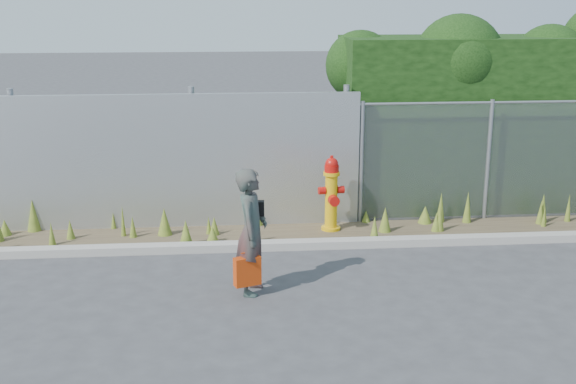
# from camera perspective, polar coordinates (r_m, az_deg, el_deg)

# --- Properties ---
(ground) EXTENTS (80.00, 80.00, 0.00)m
(ground) POSITION_cam_1_polar(r_m,az_deg,el_deg) (9.29, 2.61, -8.22)
(ground) COLOR #3A393C
(ground) RESTS_ON ground
(curb) EXTENTS (16.00, 0.22, 0.12)m
(curb) POSITION_cam_1_polar(r_m,az_deg,el_deg) (10.93, 1.39, -4.16)
(curb) COLOR gray
(curb) RESTS_ON ground
(weed_strip) EXTENTS (16.00, 1.29, 0.54)m
(weed_strip) POSITION_cam_1_polar(r_m,az_deg,el_deg) (11.50, -1.38, -2.76)
(weed_strip) COLOR #4B3D2B
(weed_strip) RESTS_ON ground
(corrugated_fence) EXTENTS (8.50, 0.21, 2.30)m
(corrugated_fence) POSITION_cam_1_polar(r_m,az_deg,el_deg) (11.93, -14.94, 2.20)
(corrugated_fence) COLOR #A4A7AA
(corrugated_fence) RESTS_ON ground
(chainlink_fence) EXTENTS (6.50, 0.07, 2.05)m
(chainlink_fence) POSITION_cam_1_polar(r_m,az_deg,el_deg) (12.93, 19.90, 2.47)
(chainlink_fence) COLOR gray
(chainlink_fence) RESTS_ON ground
(hedge) EXTENTS (7.59, 1.85, 3.56)m
(hedge) POSITION_cam_1_polar(r_m,az_deg,el_deg) (13.80, 19.22, 6.92)
(hedge) COLOR black
(hedge) RESTS_ON ground
(fire_hydrant) EXTENTS (0.42, 0.37, 1.25)m
(fire_hydrant) POSITION_cam_1_polar(r_m,az_deg,el_deg) (11.58, 3.44, -0.23)
(fire_hydrant) COLOR #E0A90B
(fire_hydrant) RESTS_ON ground
(woman) EXTENTS (0.50, 0.66, 1.63)m
(woman) POSITION_cam_1_polar(r_m,az_deg,el_deg) (9.14, -2.89, -3.14)
(woman) COLOR #0F6356
(woman) RESTS_ON ground
(red_tote_bag) EXTENTS (0.34, 0.12, 0.44)m
(red_tote_bag) POSITION_cam_1_polar(r_m,az_deg,el_deg) (9.13, -3.23, -6.25)
(red_tote_bag) COLOR #B7350A
(black_shoulder_bag) EXTENTS (0.25, 0.10, 0.19)m
(black_shoulder_bag) POSITION_cam_1_polar(r_m,az_deg,el_deg) (9.17, -2.67, -1.29)
(black_shoulder_bag) COLOR black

